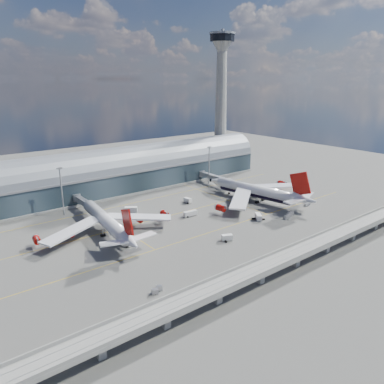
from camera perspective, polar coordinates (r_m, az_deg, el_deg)
ground at (r=185.54m, az=1.83°, el=-4.87°), size 500.00×500.00×0.00m
taxi_lines at (r=201.89m, az=-2.18°, el=-3.03°), size 200.00×80.12×0.01m
terminal at (r=244.34m, az=-9.92°, el=3.04°), size 200.00×30.00×28.00m
control_tower at (r=291.33m, az=4.43°, el=13.46°), size 19.00×19.00×103.00m
guideway at (r=149.03m, az=15.66°, el=-8.97°), size 220.00×8.50×7.20m
floodlight_mast_left at (r=204.32m, az=-19.24°, el=0.27°), size 3.00×0.70×25.70m
floodlight_mast_right at (r=252.73m, az=2.62°, el=4.26°), size 3.00×0.70×25.70m
airliner_left at (r=175.92m, az=-12.77°, el=-4.49°), size 64.11×67.41×20.53m
airliner_right at (r=221.24m, az=9.91°, el=0.11°), size 67.98×71.13×22.64m
jet_bridge_left at (r=208.49m, az=-16.07°, el=-1.55°), size 4.40×28.00×7.25m
jet_bridge_right at (r=252.49m, az=3.32°, el=2.27°), size 4.40×32.00×7.25m
service_truck_0 at (r=164.89m, az=-9.97°, el=-7.43°), size 3.25×7.46×2.99m
service_truck_1 at (r=167.20m, az=5.35°, el=-6.94°), size 5.26×3.96×2.77m
service_truck_2 at (r=195.15m, az=-0.27°, el=-3.29°), size 7.73×2.76×2.76m
service_truck_3 at (r=193.06m, az=10.08°, el=-3.75°), size 5.62×6.51×3.04m
service_truck_4 at (r=215.89m, az=-0.66°, el=-1.29°), size 2.84×5.05×2.81m
service_truck_5 at (r=202.62m, az=-9.29°, el=-2.69°), size 6.85×5.84×3.19m
cargo_train_0 at (r=130.11m, az=-5.33°, el=-14.61°), size 5.16×3.35×1.68m
cargo_train_1 at (r=200.69m, az=14.59°, el=-3.43°), size 10.68×5.66×1.81m
cargo_train_2 at (r=222.59m, az=17.24°, el=-1.66°), size 7.37×3.77×1.62m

